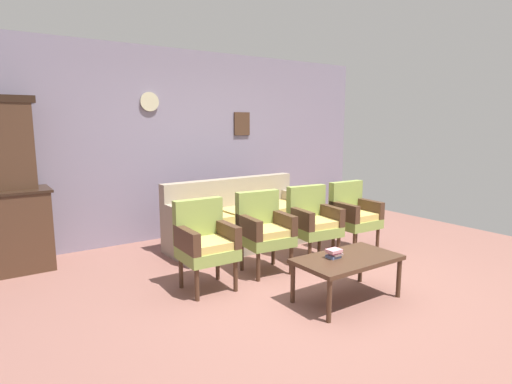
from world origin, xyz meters
name	(u,v)px	position (x,y,z in m)	size (l,w,h in m)	color
ground_plane	(304,288)	(0.00, 0.00, 0.00)	(7.68, 7.68, 0.00)	#84564C
wall_back_with_decor	(189,144)	(0.00, 2.63, 1.35)	(6.40, 0.09, 2.70)	gray
floral_couch	(241,222)	(0.29, 1.64, 0.32)	(2.08, 0.87, 0.90)	gray
armchair_near_couch_end	(205,241)	(-0.82, 0.57, 0.50)	(0.53, 0.50, 0.90)	#849947
armchair_by_doorway	(264,228)	(-0.04, 0.64, 0.50)	(0.56, 0.53, 0.90)	#849947
armchair_row_middle	(313,220)	(0.68, 0.64, 0.50)	(0.57, 0.54, 0.90)	#849947
armchair_near_cabinet	(353,213)	(1.38, 0.63, 0.50)	(0.53, 0.51, 0.90)	#849947
coffee_table	(347,262)	(0.15, -0.43, 0.38)	(1.00, 0.56, 0.42)	#472D1E
book_stack_on_table	(334,253)	(0.03, -0.38, 0.47)	(0.14, 0.11, 0.09)	slate
floor_vase_by_wall	(346,199)	(2.85, 2.15, 0.30)	(0.23, 0.23, 0.61)	#666052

